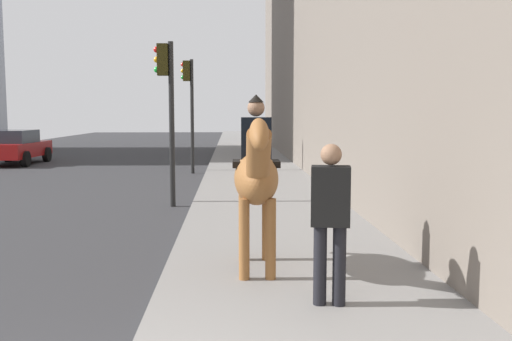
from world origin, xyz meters
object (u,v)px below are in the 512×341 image
object	(u,v)px
mounted_horse_near	(256,175)
pedestrian_greeting	(330,213)
car_near_lane	(15,147)
traffic_light_far_curb	(189,98)
traffic_light_near_curb	(167,97)

from	to	relation	value
mounted_horse_near	pedestrian_greeting	world-z (taller)	mounted_horse_near
pedestrian_greeting	car_near_lane	size ratio (longest dim) A/B	0.42
traffic_light_far_curb	mounted_horse_near	bearing A→B (deg)	-172.12
mounted_horse_near	car_near_lane	distance (m)	19.08
mounted_horse_near	traffic_light_far_curb	xyz separation A→B (m)	(12.75, 1.77, 1.32)
traffic_light_near_curb	traffic_light_far_curb	size ratio (longest dim) A/B	0.93
mounted_horse_near	car_near_lane	xyz separation A→B (m)	(16.63, 9.33, -0.61)
mounted_horse_near	traffic_light_far_curb	bearing A→B (deg)	-171.43
car_near_lane	traffic_light_near_curb	bearing A→B (deg)	-144.49
pedestrian_greeting	car_near_lane	bearing A→B (deg)	38.71
mounted_horse_near	car_near_lane	world-z (taller)	mounted_horse_near
car_near_lane	traffic_light_far_curb	bearing A→B (deg)	-116.37
mounted_horse_near	traffic_light_far_curb	world-z (taller)	traffic_light_far_curb
mounted_horse_near	traffic_light_far_curb	distance (m)	12.94
traffic_light_near_curb	traffic_light_far_curb	world-z (taller)	traffic_light_far_curb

